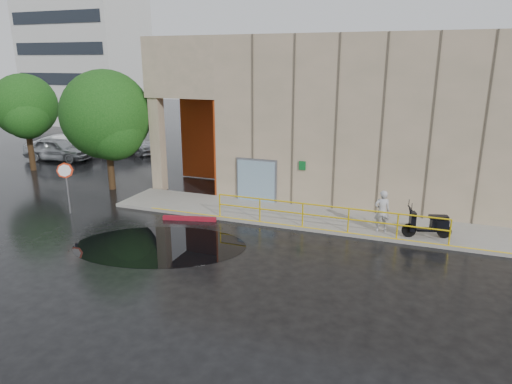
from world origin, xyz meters
TOP-DOWN VIEW (x-y plane):
  - ground at (0.00, 0.00)m, footprint 120.00×120.00m
  - sidewalk at (4.00, 4.50)m, footprint 20.00×3.00m
  - building at (5.10, 10.98)m, footprint 20.00×10.17m
  - guardrail at (4.25, 3.15)m, footprint 9.56×0.06m
  - distant_building at (-28.00, 27.98)m, footprint 12.00×8.08m
  - person at (6.43, 3.70)m, footprint 0.73×0.59m
  - scooter at (8.20, 3.65)m, footprint 1.94×1.08m
  - stop_sign at (-7.37, 1.42)m, footprint 0.55×0.54m
  - red_curb at (-1.69, 2.50)m, footprint 2.37×0.75m
  - puddle at (-1.38, -0.45)m, footprint 7.57×5.88m
  - car_a at (-16.56, 10.51)m, footprint 4.93×2.44m
  - car_b at (-16.95, 11.68)m, footprint 5.04×2.76m
  - car_c at (-13.50, 14.41)m, footprint 5.08×2.08m
  - tree_near at (-8.03, 5.53)m, footprint 4.70×4.70m
  - tree_far at (-15.71, 7.43)m, footprint 3.94×3.94m

SIDE VIEW (x-z plane):
  - ground at x=0.00m, z-range 0.00..0.00m
  - puddle at x=-1.38m, z-range 0.00..0.01m
  - sidewalk at x=4.00m, z-range 0.00..0.15m
  - red_curb at x=-1.69m, z-range 0.00..0.18m
  - guardrail at x=4.25m, z-range 0.16..1.19m
  - car_c at x=-13.50m, z-range 0.00..1.47m
  - car_b at x=-16.95m, z-range 0.00..1.57m
  - car_a at x=-16.56m, z-range 0.00..1.61m
  - scooter at x=8.20m, z-range 0.26..1.72m
  - person at x=6.43m, z-range 0.15..1.88m
  - stop_sign at x=-7.37m, z-range 0.57..2.98m
  - tree_near at x=-8.03m, z-range 0.68..7.12m
  - tree_far at x=-15.71m, z-range 0.92..7.01m
  - building at x=5.10m, z-range 0.21..8.21m
  - distant_building at x=-28.00m, z-range 0.00..15.00m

